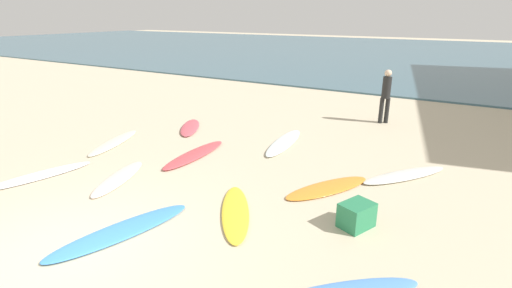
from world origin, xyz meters
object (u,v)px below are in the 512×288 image
at_px(surfboard_6, 284,142).
at_px(surfboard_8, 405,175).
at_px(surfboard_3, 114,142).
at_px(surfboard_4, 328,188).
at_px(surfboard_7, 235,212).
at_px(surfboard_5, 40,175).
at_px(beach_cooler, 357,215).
at_px(beachgoer_near, 386,94).
at_px(surfboard_9, 195,154).
at_px(surfboard_1, 190,127).
at_px(surfboard_0, 119,178).
at_px(surfboard_10, 121,231).

xyz_separation_m(surfboard_6, surfboard_8, (3.37, -0.64, -0.00)).
distance_m(surfboard_3, surfboard_4, 6.25).
bearing_deg(surfboard_7, surfboard_6, -109.99).
height_order(surfboard_5, beach_cooler, beach_cooler).
bearing_deg(surfboard_8, surfboard_6, -155.26).
distance_m(surfboard_5, beachgoer_near, 10.19).
distance_m(surfboard_7, surfboard_9, 3.21).
bearing_deg(surfboard_7, surfboard_8, -159.47).
bearing_deg(beachgoer_near, surfboard_7, 47.10).
bearing_deg(surfboard_8, surfboard_1, -148.23).
bearing_deg(surfboard_8, surfboard_0, -112.33).
bearing_deg(beach_cooler, surfboard_8, 83.05).
bearing_deg(surfboard_5, surfboard_10, 2.56).
bearing_deg(surfboard_0, surfboard_8, -168.33).
relative_size(surfboard_8, surfboard_10, 0.91).
bearing_deg(surfboard_6, surfboard_5, -135.36).
bearing_deg(surfboard_6, beachgoer_near, 54.62).
relative_size(surfboard_1, beach_cooler, 3.42).
bearing_deg(beach_cooler, surfboard_1, 153.91).
bearing_deg(surfboard_5, surfboard_3, 113.89).
bearing_deg(surfboard_1, surfboard_6, -29.17).
bearing_deg(surfboard_9, surfboard_0, 73.22).
relative_size(surfboard_9, beachgoer_near, 1.35).
bearing_deg(surfboard_5, surfboard_7, 23.68).
relative_size(surfboard_3, beachgoer_near, 1.32).
bearing_deg(surfboard_6, surfboard_9, -135.32).
xyz_separation_m(surfboard_3, surfboard_8, (7.50, 1.79, 0.01)).
bearing_deg(surfboard_3, surfboard_5, 81.56).
height_order(surfboard_1, surfboard_7, surfboard_1).
bearing_deg(surfboard_0, surfboard_5, 6.20).
bearing_deg(surfboard_3, surfboard_8, 174.15).
xyz_separation_m(surfboard_7, surfboard_10, (-1.28, -1.51, 0.01)).
xyz_separation_m(surfboard_0, surfboard_9, (0.51, 2.00, 0.01)).
bearing_deg(surfboard_9, surfboard_3, 6.04).
distance_m(surfboard_3, surfboard_10, 4.94).
relative_size(surfboard_4, surfboard_10, 0.83).
xyz_separation_m(surfboard_5, beachgoer_near, (5.54, 8.50, 0.96)).
xyz_separation_m(surfboard_8, beachgoer_near, (-1.50, 4.28, 0.95)).
bearing_deg(surfboard_4, beachgoer_near, -58.40).
distance_m(surfboard_8, beachgoer_near, 4.64).
distance_m(surfboard_1, beach_cooler, 7.00).
bearing_deg(beachgoer_near, surfboard_0, 26.44).
xyz_separation_m(surfboard_5, surfboard_6, (3.68, 4.86, 0.01)).
bearing_deg(surfboard_1, beachgoer_near, 4.19).
height_order(surfboard_3, beachgoer_near, beachgoer_near).
distance_m(surfboard_0, surfboard_4, 4.57).
distance_m(surfboard_6, surfboard_9, 2.55).
xyz_separation_m(surfboard_7, beach_cooler, (2.02, 0.70, 0.19)).
bearing_deg(surfboard_9, beach_cooler, 162.23).
height_order(surfboard_8, beach_cooler, beach_cooler).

